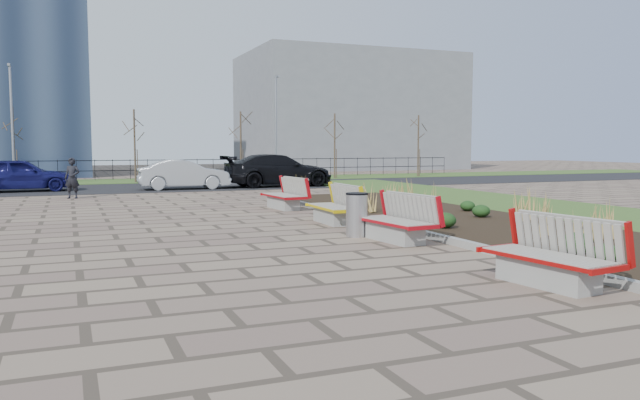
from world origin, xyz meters
name	(u,v)px	position (x,y,z in m)	size (l,w,h in m)	color
ground	(304,274)	(0.00, 0.00, 0.00)	(120.00, 120.00, 0.00)	#766451
planting_bed	(454,219)	(6.25, 5.00, 0.05)	(4.50, 18.00, 0.10)	black
planting_curb	(378,222)	(3.92, 5.00, 0.07)	(0.16, 18.00, 0.15)	gray
grass_verge_near	(588,213)	(11.00, 5.00, 0.02)	(5.00, 38.00, 0.04)	#33511E
grass_verge_far	(133,181)	(0.00, 28.00, 0.02)	(80.00, 5.00, 0.04)	#33511E
road	(145,188)	(0.00, 22.00, 0.01)	(80.00, 7.00, 0.02)	black
bench_a	(547,252)	(3.00, -2.14, 0.50)	(0.90, 2.10, 1.00)	#A30B0A
bench_b	(395,218)	(3.00, 2.45, 0.50)	(0.90, 2.10, 1.00)	#B00B15
bench_c	(332,205)	(3.00, 5.83, 0.50)	(0.90, 2.10, 1.00)	#D8B70B
bench_d	(283,194)	(3.00, 9.89, 0.50)	(0.90, 2.10, 1.00)	#A90B12
litter_bin	(357,215)	(2.57, 3.42, 0.49)	(0.49, 0.49, 0.97)	#B2B2B7
pedestrian	(72,178)	(-3.31, 16.81, 0.80)	(0.58, 0.38, 1.59)	black
car_blue	(20,175)	(-5.43, 21.34, 0.77)	(1.76, 4.38, 1.49)	#12124F
car_silver	(184,174)	(1.58, 20.17, 0.71)	(1.46, 4.19, 1.38)	#979A9E
car_black	(278,170)	(6.29, 20.40, 0.82)	(2.25, 5.52, 1.60)	black
tree_b	(14,146)	(-6.00, 26.50, 2.04)	(1.40, 1.40, 4.00)	#4C3D2D
tree_c	(135,146)	(0.00, 26.50, 2.04)	(1.40, 1.40, 4.00)	#4C3D2D
tree_d	(241,146)	(6.00, 26.50, 2.04)	(1.40, 1.40, 4.00)	#4C3D2D
tree_e	(335,146)	(12.00, 26.50, 2.04)	(1.40, 1.40, 4.00)	#4C3D2D
tree_f	(418,146)	(18.00, 26.50, 2.04)	(1.40, 1.40, 4.00)	#4C3D2D
lamp_west	(12,126)	(-6.00, 26.00, 3.04)	(0.24, 0.60, 6.00)	gray
lamp_east	(276,129)	(8.00, 26.00, 3.04)	(0.24, 0.60, 6.00)	gray
railing_fence	(130,169)	(0.00, 29.50, 0.64)	(44.00, 0.10, 1.20)	black
building_grey	(348,113)	(20.00, 42.00, 5.00)	(18.00, 12.00, 10.00)	slate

